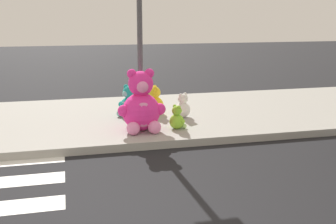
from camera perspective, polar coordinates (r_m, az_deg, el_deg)
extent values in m
cube|color=#9E9B93|center=(9.63, -10.40, -1.09)|extent=(28.00, 4.40, 0.15)
cylinder|color=#4C4C51|center=(8.68, -3.84, 8.77)|extent=(0.11, 0.11, 3.20)
sphere|color=#F22D93|center=(8.31, -3.68, 0.05)|extent=(0.76, 0.76, 0.76)
ellipsoid|color=pink|center=(8.05, -3.38, -0.38)|extent=(0.42, 0.18, 0.49)
sphere|color=#F22D93|center=(8.21, -3.74, 3.88)|extent=(0.50, 0.50, 0.50)
sphere|color=pink|center=(8.00, -3.50, 3.43)|extent=(0.23, 0.23, 0.23)
sphere|color=#F22D93|center=(8.20, -2.56, 5.29)|extent=(0.19, 0.19, 0.19)
sphere|color=#F22D93|center=(8.27, -1.13, 0.41)|extent=(0.24, 0.24, 0.24)
sphere|color=pink|center=(8.10, -1.85, -2.09)|extent=(0.26, 0.26, 0.26)
sphere|color=#F22D93|center=(8.15, -4.97, 5.21)|extent=(0.19, 0.19, 0.19)
sphere|color=#F22D93|center=(8.16, -6.07, 0.16)|extent=(0.24, 0.24, 0.24)
sphere|color=pink|center=(8.04, -4.76, -2.25)|extent=(0.26, 0.26, 0.26)
sphere|color=teal|center=(9.52, -5.28, 0.74)|extent=(0.44, 0.44, 0.44)
ellipsoid|color=#7BBFBC|center=(9.41, -5.98, 0.58)|extent=(0.22, 0.25, 0.29)
sphere|color=teal|center=(9.46, -5.32, 2.68)|extent=(0.29, 0.29, 0.29)
sphere|color=#7BBFBC|center=(9.38, -5.86, 2.47)|extent=(0.13, 0.13, 0.13)
sphere|color=teal|center=(9.36, -4.91, 3.31)|extent=(0.11, 0.11, 0.11)
sphere|color=teal|center=(9.33, -4.64, 0.70)|extent=(0.14, 0.14, 0.14)
sphere|color=#7BBFBC|center=(9.34, -5.58, -0.42)|extent=(0.15, 0.15, 0.15)
sphere|color=teal|center=(9.51, -5.76, 3.44)|extent=(0.11, 0.11, 0.11)
sphere|color=teal|center=(9.63, -6.38, 1.05)|extent=(0.14, 0.14, 0.14)
sphere|color=#7BBFBC|center=(9.52, -6.58, -0.19)|extent=(0.15, 0.15, 0.15)
sphere|color=#8CD133|center=(8.45, 1.20, -1.30)|extent=(0.30, 0.30, 0.30)
ellipsoid|color=#B8DE87|center=(8.52, 1.77, -1.19)|extent=(0.13, 0.18, 0.20)
sphere|color=#8CD133|center=(8.40, 1.20, 0.19)|extent=(0.20, 0.20, 0.20)
sphere|color=#B8DE87|center=(8.45, 1.65, 0.19)|extent=(0.09, 0.09, 0.09)
sphere|color=#8CD133|center=(8.43, 0.91, 0.79)|extent=(0.08, 0.08, 0.08)
sphere|color=#8CD133|center=(8.57, 0.80, -0.92)|extent=(0.09, 0.09, 0.09)
sphere|color=#B8DE87|center=(8.61, 1.51, -1.70)|extent=(0.10, 0.10, 0.10)
sphere|color=#8CD133|center=(8.33, 1.51, 0.63)|extent=(0.08, 0.08, 0.08)
sphere|color=#8CD133|center=(8.36, 2.01, -1.30)|extent=(0.09, 0.09, 0.09)
sphere|color=#B8DE87|center=(8.49, 2.22, -1.92)|extent=(0.10, 0.10, 0.10)
sphere|color=yellow|center=(9.73, -1.80, 0.95)|extent=(0.40, 0.40, 0.40)
ellipsoid|color=#F0DB80|center=(9.73, -2.65, 0.93)|extent=(0.13, 0.23, 0.26)
sphere|color=yellow|center=(9.67, -1.81, 2.69)|extent=(0.26, 0.26, 0.26)
sphere|color=#F0DB80|center=(9.67, -2.48, 2.59)|extent=(0.12, 0.12, 0.12)
sphere|color=yellow|center=(9.56, -1.80, 3.21)|extent=(0.10, 0.10, 0.10)
sphere|color=yellow|center=(9.53, -2.06, 0.88)|extent=(0.13, 0.13, 0.13)
sphere|color=#F0DB80|center=(9.65, -2.79, 0.02)|extent=(0.14, 0.14, 0.14)
sphere|color=yellow|center=(9.74, -1.83, 3.40)|extent=(0.10, 0.10, 0.10)
sphere|color=yellow|center=(9.91, -2.13, 1.35)|extent=(0.13, 0.13, 0.13)
sphere|color=#F0DB80|center=(9.86, -2.81, 0.32)|extent=(0.14, 0.14, 0.14)
sphere|color=white|center=(9.40, 2.04, 0.31)|extent=(0.34, 0.34, 0.34)
ellipsoid|color=white|center=(9.48, 1.48, 0.42)|extent=(0.20, 0.16, 0.22)
sphere|color=white|center=(9.35, 2.05, 1.82)|extent=(0.22, 0.22, 0.22)
sphere|color=white|center=(9.41, 1.62, 1.82)|extent=(0.10, 0.10, 0.10)
sphere|color=white|center=(9.27, 1.74, 2.29)|extent=(0.08, 0.08, 0.08)
sphere|color=white|center=(9.31, 1.20, 0.34)|extent=(0.11, 0.11, 0.11)
sphere|color=white|center=(9.45, 1.01, -0.31)|extent=(0.12, 0.12, 0.12)
sphere|color=white|center=(9.39, 2.37, 2.42)|extent=(0.08, 0.08, 0.08)
sphere|color=white|center=(9.54, 2.48, 0.66)|extent=(0.11, 0.11, 0.11)
sphere|color=white|center=(9.59, 1.75, -0.12)|extent=(0.12, 0.12, 0.12)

